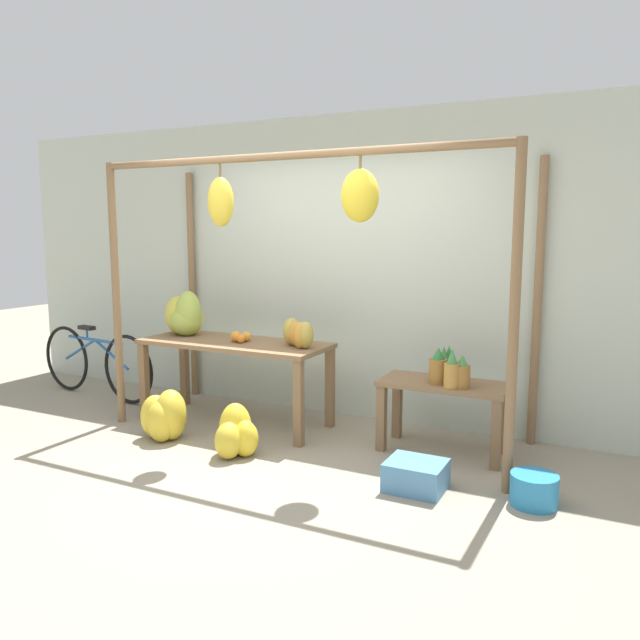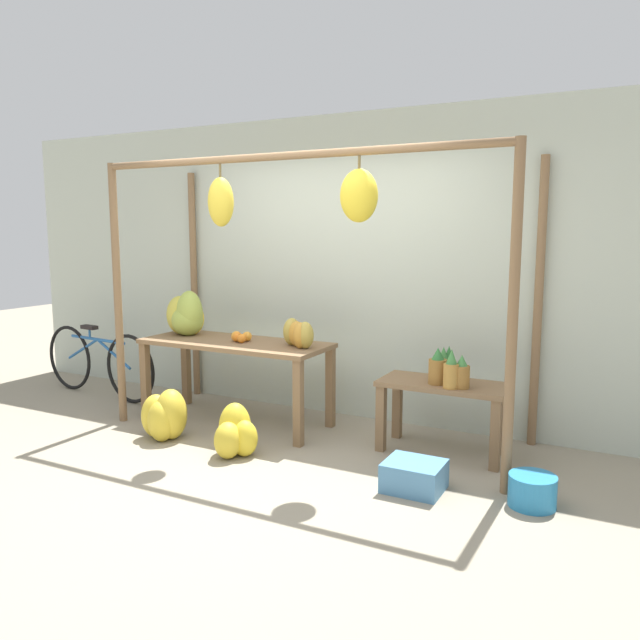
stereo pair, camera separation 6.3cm
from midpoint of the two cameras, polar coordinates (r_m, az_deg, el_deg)
ground_plane at (r=4.76m, az=-5.76°, el=-13.46°), size 20.00×20.00×0.00m
shop_wall_back at (r=5.85m, az=2.78°, el=4.75°), size 8.00×0.08×2.80m
stall_awning at (r=4.98m, az=-0.93°, el=7.06°), size 3.54×1.24×2.33m
display_table_main at (r=5.70m, az=-7.42°, el=-2.98°), size 1.74×0.68×0.76m
display_table_side at (r=5.03m, az=11.57°, el=-6.95°), size 1.00×0.47×0.57m
banana_pile_on_table at (r=6.05m, az=-11.79°, el=0.33°), size 0.48×0.38×0.43m
orange_pile at (r=5.62m, az=-7.00°, el=-1.54°), size 0.17×0.18×0.10m
pineapple_cluster at (r=4.93m, az=11.92°, el=-4.39°), size 0.33×0.37×0.30m
banana_pile_ground_left at (r=5.48m, az=-13.63°, el=-8.58°), size 0.50×0.43×0.43m
banana_pile_ground_right at (r=5.00m, az=-7.40°, el=-10.28°), size 0.41×0.43×0.41m
fruit_crate_white at (r=4.42m, az=9.02°, el=-13.90°), size 0.39×0.34×0.20m
blue_bucket at (r=4.36m, az=19.25°, el=-14.53°), size 0.30×0.30×0.21m
parked_bicycle at (r=7.01m, az=-19.35°, el=-3.60°), size 1.71×0.22×0.75m
papaya_pile at (r=5.33m, az=-1.67°, el=-1.27°), size 0.36×0.28×0.24m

